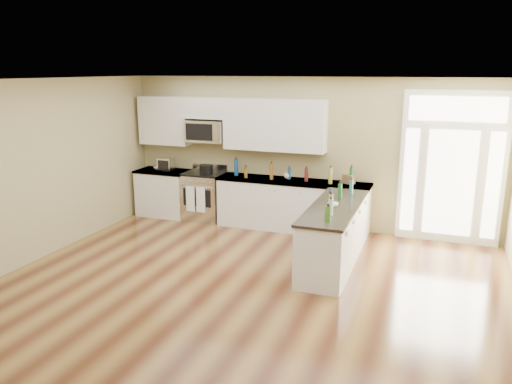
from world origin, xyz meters
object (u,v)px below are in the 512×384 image
kitchen_range (204,196)px  stockpot (206,169)px  peninsula_cabinet (334,237)px  toaster_oven (166,164)px

kitchen_range → stockpot: (0.12, -0.11, 0.57)m
kitchen_range → stockpot: bearing=-42.4°
peninsula_cabinet → stockpot: 3.15m
peninsula_cabinet → toaster_oven: 4.08m
kitchen_range → stockpot: size_ratio=4.20×
kitchen_range → toaster_oven: bearing=178.6°
stockpot → kitchen_range: bearing=137.6°
kitchen_range → stockpot: stockpot is taller
peninsula_cabinet → stockpot: stockpot is taller
kitchen_range → toaster_oven: 1.03m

